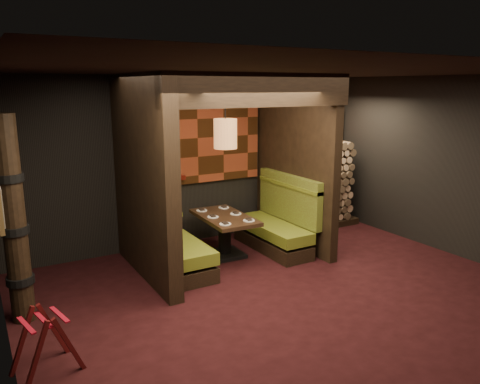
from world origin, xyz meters
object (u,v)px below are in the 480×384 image
Objects in this scene: booth_bench_right at (277,225)px; dining_table at (225,230)px; pendant_lamp at (225,134)px; totem_column at (14,223)px; firewood_stack at (315,185)px; booth_bench_left at (172,244)px; luggage_rack at (45,340)px.

booth_bench_right is 1.22× the size of dining_table.
pendant_lamp is (-0.94, 0.07, 1.58)m from booth_bench_right.
pendant_lamp reaches higher than totem_column.
dining_table is 0.76× the size of firewood_stack.
booth_bench_left is 2.68m from luggage_rack.
totem_column is at bearing -172.14° from booth_bench_right.
dining_table is 1.53m from pendant_lamp.
totem_column is at bearing -166.81° from firewood_stack.
dining_table is 3.51m from luggage_rack.
firewood_stack is at bearing 14.22° from dining_table.
luggage_rack is 1.49m from totem_column.
booth_bench_left is at bearing -175.93° from pendant_lamp.
dining_table is 0.54× the size of totem_column.
pendant_lamp is at bearing 31.82° from luggage_rack.
pendant_lamp reaches higher than luggage_rack.
dining_table is at bearing 32.52° from luggage_rack.
dining_table is 1.92× the size of luggage_rack.
booth_bench_right is (1.89, 0.00, 0.00)m from booth_bench_left.
totem_column is (-2.09, -0.55, 0.79)m from booth_bench_left.
booth_bench_left is at bearing 180.00° from booth_bench_right.
pendant_lamp is 1.62× the size of luggage_rack.
booth_bench_left is at bearing 14.75° from totem_column.
booth_bench_right is at bearing -7.08° from dining_table.
booth_bench_right is at bearing 7.86° from totem_column.
pendant_lamp is (0.00, -0.05, 1.53)m from dining_table.
totem_column reaches higher than booth_bench_right.
luggage_rack is at bearing -147.48° from dining_table.
pendant_lamp is 0.46× the size of totem_column.
totem_column is at bearing -165.25° from booth_bench_left.
luggage_rack is at bearing -138.65° from booth_bench_left.
booth_bench_left is 0.96m from dining_table.
firewood_stack is at bearing 12.17° from booth_bench_left.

